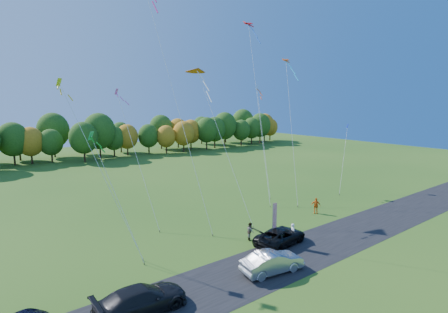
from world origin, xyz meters
TOP-DOWN VIEW (x-y plane):
  - ground at (0.00, 0.00)m, footprint 160.00×160.00m
  - asphalt_strip at (0.00, -4.00)m, footprint 90.00×6.00m
  - tree_line at (0.00, 55.00)m, footprint 116.00×12.00m
  - black_suv at (0.40, -1.76)m, footprint 5.73×3.26m
  - silver_sedan at (-3.87, -4.98)m, footprint 5.11×2.46m
  - dark_truck_a at (-13.75, -3.73)m, footprint 5.75×2.39m
  - person_tailgate_a at (1.82, -1.95)m, footprint 0.54×0.69m
  - person_tailgate_b at (-1.05, 0.65)m, footprint 0.92×0.99m
  - person_east at (9.94, 1.82)m, footprint 1.00×1.12m
  - feather_flag at (-0.04, -1.37)m, footprint 0.51×0.07m
  - kite_delta_blue at (-4.27, 8.38)m, footprint 3.22×10.62m
  - kite_parafoil_orange at (10.92, 12.69)m, footprint 8.77×12.80m
  - kite_delta_red at (1.27, 9.29)m, footprint 2.55×11.32m
  - kite_parafoil_rainbow at (12.27, 7.87)m, footprint 5.57×6.95m
  - kite_diamond_yellow at (-12.78, 5.49)m, footprint 4.60×6.32m
  - kite_diamond_green at (-12.15, 3.90)m, footprint 2.93×4.45m
  - kite_diamond_white at (11.85, 12.57)m, footprint 4.29×7.44m
  - kite_diamond_pink at (-7.18, 11.49)m, footprint 1.20×8.64m
  - kite_diamond_blue_low at (21.39, 6.14)m, footprint 5.71×3.27m

SIDE VIEW (x-z plane):
  - ground at x=0.00m, z-range 0.00..0.00m
  - tree_line at x=0.00m, z-range -5.00..5.00m
  - asphalt_strip at x=0.00m, z-range 0.00..0.01m
  - black_suv at x=0.40m, z-range 0.00..1.51m
  - silver_sedan at x=-3.87m, z-range 0.00..1.61m
  - person_tailgate_b at x=-1.05m, z-range 0.00..1.63m
  - dark_truck_a at x=-13.75m, z-range 0.00..1.66m
  - person_tailgate_a at x=1.82m, z-range 0.00..1.66m
  - person_east at x=9.94m, z-range 0.00..1.83m
  - feather_flag at x=-0.04m, z-range 0.42..4.29m
  - kite_diamond_blue_low at x=21.39m, z-range -0.22..9.36m
  - kite_diamond_green at x=-12.15m, z-range -0.19..10.43m
  - kite_diamond_pink at x=-7.18m, z-range -0.09..14.22m
  - kite_diamond_yellow at x=-12.78m, z-range -0.21..14.58m
  - kite_diamond_white at x=11.85m, z-range -0.22..14.94m
  - kite_parafoil_rainbow at x=12.27m, z-range -0.08..18.43m
  - kite_delta_red at x=1.27m, z-range 1.99..19.61m
  - kite_parafoil_orange at x=10.92m, z-range -0.23..24.39m
  - kite_delta_blue at x=-4.27m, z-range -0.09..26.26m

